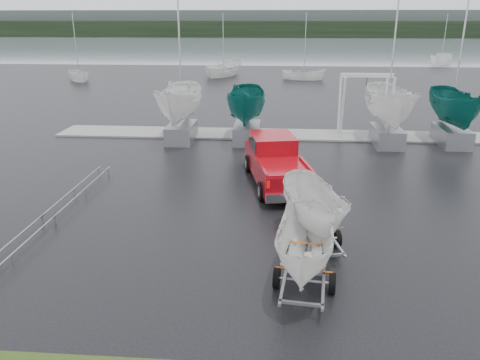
{
  "coord_description": "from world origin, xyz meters",
  "views": [
    {
      "loc": [
        -0.47,
        -17.7,
        7.52
      ],
      "look_at": [
        -1.84,
        0.3,
        1.2
      ],
      "focal_mm": 35.0,
      "sensor_mm": 36.0,
      "label": 1
    }
  ],
  "objects_px": {
    "trailer_parked": "(308,203)",
    "trailer_hitched": "(317,170)",
    "boat_hoist": "(365,96)",
    "pickup_truck": "(275,160)"
  },
  "relations": [
    {
      "from": "trailer_parked",
      "to": "trailer_hitched",
      "type": "bearing_deg",
      "value": 87.43
    },
    {
      "from": "trailer_parked",
      "to": "boat_hoist",
      "type": "distance_m",
      "value": 19.2
    },
    {
      "from": "pickup_truck",
      "to": "trailer_parked",
      "type": "bearing_deg",
      "value": -95.86
    },
    {
      "from": "trailer_parked",
      "to": "boat_hoist",
      "type": "xyz_separation_m",
      "value": [
        4.79,
        18.59,
        0.01
      ]
    },
    {
      "from": "pickup_truck",
      "to": "trailer_parked",
      "type": "relative_size",
      "value": 1.36
    },
    {
      "from": "trailer_parked",
      "to": "pickup_truck",
      "type": "bearing_deg",
      "value": 102.17
    },
    {
      "from": "pickup_truck",
      "to": "trailer_hitched",
      "type": "height_order",
      "value": "trailer_hitched"
    },
    {
      "from": "boat_hoist",
      "to": "trailer_hitched",
      "type": "bearing_deg",
      "value": -105.32
    },
    {
      "from": "pickup_truck",
      "to": "trailer_hitched",
      "type": "bearing_deg",
      "value": -90.0
    },
    {
      "from": "trailer_hitched",
      "to": "boat_hoist",
      "type": "relative_size",
      "value": 1.24
    }
  ]
}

